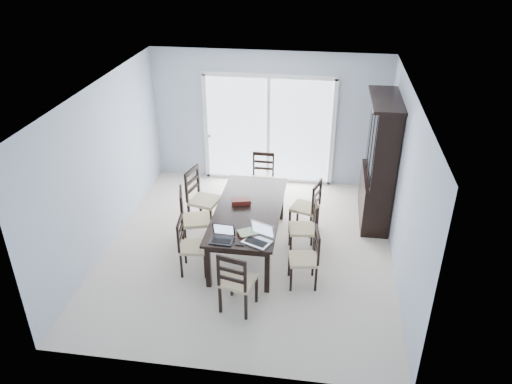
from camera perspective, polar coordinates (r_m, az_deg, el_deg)
floor at (r=8.06m, az=-0.83°, el=-6.50°), size 5.00×5.00×0.00m
ceiling at (r=6.91m, az=-0.98°, el=11.47°), size 5.00×5.00×0.00m
back_wall at (r=9.67m, az=1.47°, el=8.36°), size 4.50×0.02×2.60m
wall_left at (r=8.04m, az=-16.97°, el=2.75°), size 0.02×5.00×2.60m
wall_right at (r=7.41m, az=16.54°, el=0.59°), size 0.02×5.00×2.60m
balcony at (r=11.11m, az=2.01°, el=3.56°), size 4.50×2.00×0.10m
railing at (r=11.80m, az=2.62°, el=8.23°), size 4.50×0.06×1.10m
dining_table at (r=7.70m, az=-0.86°, el=-2.39°), size 1.00×2.20×0.75m
china_hutch at (r=8.60m, az=13.93°, el=3.19°), size 0.50×1.38×2.20m
sliding_door at (r=9.73m, az=1.44°, el=7.14°), size 2.52×0.05×2.18m
chair_left_near at (r=7.36m, az=-7.81°, el=-5.44°), size 0.44×0.43×1.03m
chair_left_mid at (r=7.88m, az=-7.63°, el=-2.35°), size 0.55×0.54×1.16m
chair_left_far at (r=8.42m, az=-6.54°, el=0.02°), size 0.56×0.55×1.20m
chair_right_near at (r=7.09m, az=6.14°, el=-6.82°), size 0.46×0.45×1.03m
chair_right_mid at (r=7.74m, az=5.99°, el=-3.43°), size 0.45×0.44×1.04m
chair_right_far at (r=8.25m, az=6.22°, el=-1.10°), size 0.52×0.51×1.08m
chair_end_near at (r=6.55m, az=-2.39°, el=-9.67°), size 0.50×0.51×1.09m
chair_end_far at (r=9.18m, az=0.77°, el=2.25°), size 0.41×0.42×1.07m
laptop_dark at (r=6.88m, az=-3.96°, el=-5.29°), size 0.32×0.23×0.21m
laptop_silver at (r=6.84m, az=0.09°, el=-5.37°), size 0.44×0.39×0.26m
book_stack at (r=7.03m, az=-0.97°, el=-4.69°), size 0.34×0.32×0.04m
cell_phone at (r=6.83m, az=-1.81°, el=-6.01°), size 0.12×0.06×0.01m
game_box at (r=7.78m, az=-1.71°, el=-1.08°), size 0.32×0.22×0.07m
hot_tub at (r=10.77m, az=-0.17°, el=5.73°), size 1.86×1.69×0.92m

